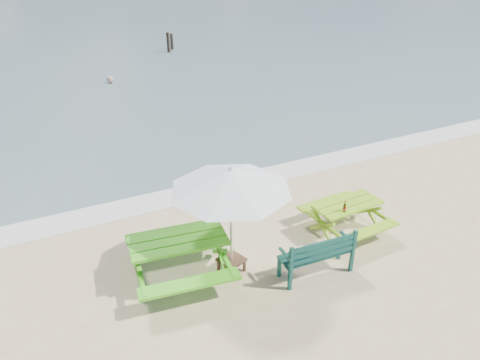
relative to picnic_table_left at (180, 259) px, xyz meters
name	(u,v)px	position (x,y,z in m)	size (l,w,h in m)	color
foam_strip	(220,186)	(2.15, 2.95, -0.40)	(22.00, 0.90, 0.01)	silver
picnic_table_left	(180,259)	(0.00, 0.00, 0.00)	(2.02, 2.20, 0.85)	#46B01A
picnic_table_right	(346,218)	(3.77, -0.15, -0.07)	(1.58, 1.73, 0.71)	#7EB11A
park_bench	(316,262)	(2.35, -1.05, -0.14)	(1.47, 0.56, 0.89)	#0D3932
side_table	(231,265)	(0.94, -0.28, -0.26)	(0.57, 0.57, 0.29)	brown
patio_umbrella	(231,180)	(0.94, -0.28, 1.59)	(2.83, 2.83, 2.21)	silver
beer_bottle	(344,208)	(3.49, -0.37, 0.38)	(0.07, 0.07, 0.26)	brown
swimmer	(112,94)	(1.68, 13.69, -0.89)	(0.59, 0.39, 1.59)	tan
mooring_pilings	(170,44)	(6.08, 18.52, -0.02)	(0.57, 0.77, 1.26)	black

